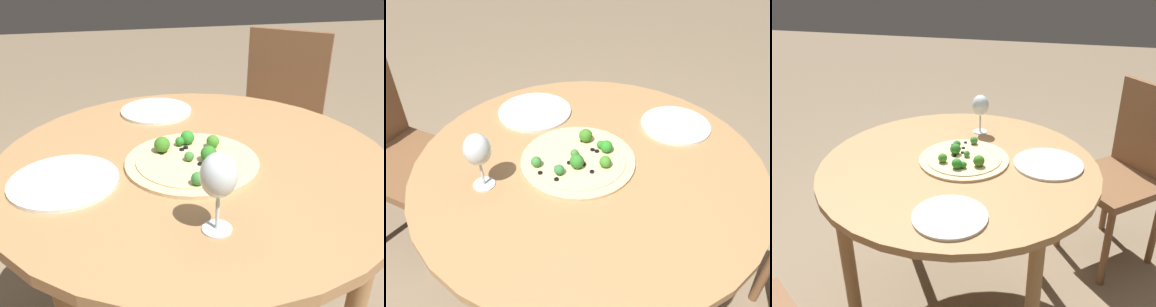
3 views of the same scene
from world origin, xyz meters
The scene contains 7 objects.
ground_plane centered at (0.00, 0.00, 0.00)m, with size 12.00×12.00×0.00m, color #847056.
dining_table centered at (0.00, 0.00, 0.69)m, with size 1.07×1.07×0.77m.
chair centered at (0.72, 0.62, 0.51)m, with size 0.56×0.56×0.93m.
pizza centered at (0.01, 0.03, 0.78)m, with size 0.35×0.35×0.06m.
wine_glass centered at (0.02, 0.32, 0.90)m, with size 0.07×0.07×0.17m.
plate_near centered at (0.34, 0.06, 0.78)m, with size 0.26×0.26×0.01m.
plate_far centered at (0.06, -0.36, 0.78)m, with size 0.24×0.24×0.01m.
Camera 2 is at (-0.80, 0.38, 1.50)m, focal length 35.00 mm.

